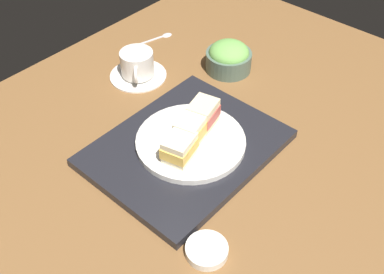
{
  "coord_description": "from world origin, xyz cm",
  "views": [
    {
      "loc": [
        -47.59,
        -45.42,
        68.5
      ],
      "look_at": [
        2.51,
        -1.05,
        5.0
      ],
      "focal_mm": 43.98,
      "sensor_mm": 36.0,
      "label": 1
    }
  ],
  "objects": [
    {
      "name": "sandwich_near",
      "position": [
        -1.8,
        -1.68,
        5.63
      ],
      "size": [
        7.64,
        6.55,
        4.96
      ],
      "color": "beige",
      "rests_on": "sandwich_plate"
    },
    {
      "name": "ground_plane",
      "position": [
        0.0,
        0.0,
        -1.5
      ],
      "size": [
        140.0,
        100.0,
        3.0
      ],
      "primitive_type": "cube",
      "color": "brown"
    },
    {
      "name": "teaspoon",
      "position": [
        30.81,
        34.91,
        0.35
      ],
      "size": [
        10.5,
        3.94,
        0.8
      ],
      "color": "silver",
      "rests_on": "ground_plane"
    },
    {
      "name": "sandwich_middle",
      "position": [
        3.3,
        -0.25,
        5.78
      ],
      "size": [
        7.35,
        6.49,
        5.25
      ],
      "color": "beige",
      "rests_on": "sandwich_plate"
    },
    {
      "name": "sandwich_plate",
      "position": [
        3.3,
        -0.25,
        2.52
      ],
      "size": [
        22.26,
        22.26,
        1.26
      ],
      "primitive_type": "cylinder",
      "color": "silver",
      "rests_on": "serving_tray"
    },
    {
      "name": "serving_tray",
      "position": [
        2.47,
        0.58,
        0.95
      ],
      "size": [
        37.3,
        29.46,
        1.89
      ],
      "primitive_type": "cube",
      "color": "black",
      "rests_on": "ground_plane"
    },
    {
      "name": "coffee_cup",
      "position": [
        13.9,
        26.64,
        3.0
      ],
      "size": [
        13.83,
        13.83,
        6.81
      ],
      "color": "silver",
      "rests_on": "ground_plane"
    },
    {
      "name": "sandwich_far",
      "position": [
        8.41,
        1.19,
        5.88
      ],
      "size": [
        7.24,
        6.54,
        5.46
      ],
      "color": "beige",
      "rests_on": "sandwich_plate"
    },
    {
      "name": "salad_bowl",
      "position": [
        30.94,
        12.1,
        3.5
      ],
      "size": [
        11.28,
        11.28,
        7.49
      ],
      "color": "#4C6051",
      "rests_on": "ground_plane"
    },
    {
      "name": "small_sauce_dish",
      "position": [
        -13.11,
        -18.17,
        0.79
      ],
      "size": [
        7.26,
        7.26,
        1.58
      ],
      "primitive_type": "cylinder",
      "color": "silver",
      "rests_on": "ground_plane"
    }
  ]
}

